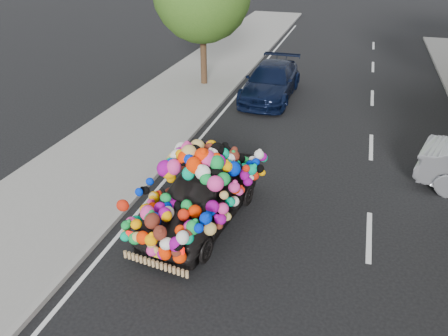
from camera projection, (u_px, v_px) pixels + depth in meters
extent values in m
plane|color=black|center=(222.00, 211.00, 11.08)|extent=(100.00, 100.00, 0.00)
cube|color=gray|center=(75.00, 183.00, 12.16)|extent=(4.00, 60.00, 0.12)
cube|color=gray|center=(138.00, 194.00, 11.65)|extent=(0.15, 60.00, 0.13)
cylinder|color=#332114|center=(204.00, 56.00, 19.38)|extent=(0.28, 0.28, 2.73)
imported|color=black|center=(202.00, 196.00, 10.41)|extent=(2.17, 4.27, 1.39)
cube|color=red|center=(131.00, 235.00, 8.92)|extent=(0.23, 0.09, 0.14)
cube|color=red|center=(179.00, 250.00, 8.52)|extent=(0.23, 0.09, 0.14)
cube|color=yellow|center=(155.00, 254.00, 8.85)|extent=(0.34, 0.08, 0.12)
imported|color=black|center=(271.00, 81.00, 18.27)|extent=(2.00, 4.82, 1.39)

